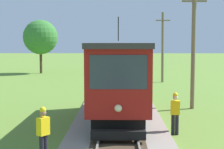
{
  "coord_description": "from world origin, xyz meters",
  "views": [
    {
      "loc": [
        -0.01,
        4.08,
        3.83
      ],
      "look_at": [
        -0.32,
        22.04,
        2.18
      ],
      "focal_mm": 55.66,
      "sensor_mm": 36.0,
      "label": 1
    }
  ],
  "objects_px": {
    "utility_pole_mid": "(193,47)",
    "second_worker": "(175,111)",
    "red_tram": "(118,77)",
    "tree_right_near": "(40,37)",
    "utility_pole_far": "(163,46)",
    "track_worker": "(43,131)",
    "freight_car": "(118,60)"
  },
  "relations": [
    {
      "from": "utility_pole_mid",
      "to": "utility_pole_far",
      "type": "distance_m",
      "value": 13.78
    },
    {
      "from": "track_worker",
      "to": "utility_pole_mid",
      "type": "bearing_deg",
      "value": -90.67
    },
    {
      "from": "utility_pole_far",
      "to": "tree_right_near",
      "type": "distance_m",
      "value": 16.87
    },
    {
      "from": "red_tram",
      "to": "freight_car",
      "type": "relative_size",
      "value": 1.64
    },
    {
      "from": "second_worker",
      "to": "utility_pole_far",
      "type": "bearing_deg",
      "value": -177.51
    },
    {
      "from": "utility_pole_far",
      "to": "second_worker",
      "type": "distance_m",
      "value": 19.84
    },
    {
      "from": "red_tram",
      "to": "second_worker",
      "type": "height_order",
      "value": "red_tram"
    },
    {
      "from": "utility_pole_mid",
      "to": "track_worker",
      "type": "distance_m",
      "value": 11.63
    },
    {
      "from": "track_worker",
      "to": "second_worker",
      "type": "bearing_deg",
      "value": -109.61
    },
    {
      "from": "red_tram",
      "to": "tree_right_near",
      "type": "height_order",
      "value": "tree_right_near"
    },
    {
      "from": "freight_car",
      "to": "utility_pole_far",
      "type": "distance_m",
      "value": 12.57
    },
    {
      "from": "freight_car",
      "to": "second_worker",
      "type": "distance_m",
      "value": 31.33
    },
    {
      "from": "freight_car",
      "to": "utility_pole_far",
      "type": "relative_size",
      "value": 0.77
    },
    {
      "from": "red_tram",
      "to": "track_worker",
      "type": "height_order",
      "value": "red_tram"
    },
    {
      "from": "utility_pole_far",
      "to": "second_worker",
      "type": "xyz_separation_m",
      "value": [
        -1.95,
        -19.59,
        -2.5
      ]
    },
    {
      "from": "tree_right_near",
      "to": "utility_pole_far",
      "type": "bearing_deg",
      "value": -33.84
    },
    {
      "from": "utility_pole_far",
      "to": "second_worker",
      "type": "height_order",
      "value": "utility_pole_far"
    },
    {
      "from": "tree_right_near",
      "to": "track_worker",
      "type": "bearing_deg",
      "value": -77.33
    },
    {
      "from": "second_worker",
      "to": "tree_right_near",
      "type": "distance_m",
      "value": 31.56
    },
    {
      "from": "freight_car",
      "to": "track_worker",
      "type": "distance_m",
      "value": 34.62
    },
    {
      "from": "freight_car",
      "to": "utility_pole_mid",
      "type": "height_order",
      "value": "utility_pole_mid"
    },
    {
      "from": "red_tram",
      "to": "freight_car",
      "type": "xyz_separation_m",
      "value": [
        -0.0,
        28.95,
        -0.64
      ]
    },
    {
      "from": "track_worker",
      "to": "tree_right_near",
      "type": "distance_m",
      "value": 33.26
    },
    {
      "from": "utility_pole_mid",
      "to": "second_worker",
      "type": "xyz_separation_m",
      "value": [
        -1.95,
        -5.81,
        -2.62
      ]
    },
    {
      "from": "freight_car",
      "to": "utility_pole_far",
      "type": "height_order",
      "value": "utility_pole_far"
    },
    {
      "from": "utility_pole_mid",
      "to": "utility_pole_far",
      "type": "bearing_deg",
      "value": 90.0
    },
    {
      "from": "second_worker",
      "to": "tree_right_near",
      "type": "bearing_deg",
      "value": -149.25
    },
    {
      "from": "freight_car",
      "to": "tree_right_near",
      "type": "distance_m",
      "value": 10.37
    },
    {
      "from": "track_worker",
      "to": "second_worker",
      "type": "xyz_separation_m",
      "value": [
        4.79,
        3.3,
        0.0
      ]
    },
    {
      "from": "utility_pole_mid",
      "to": "track_worker",
      "type": "bearing_deg",
      "value": -126.5
    },
    {
      "from": "utility_pole_mid",
      "to": "second_worker",
      "type": "bearing_deg",
      "value": -108.54
    },
    {
      "from": "freight_car",
      "to": "second_worker",
      "type": "height_order",
      "value": "freight_car"
    }
  ]
}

